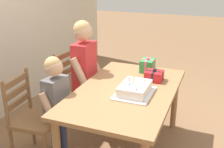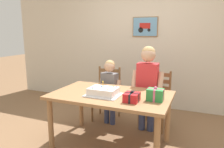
{
  "view_description": "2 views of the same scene",
  "coord_description": "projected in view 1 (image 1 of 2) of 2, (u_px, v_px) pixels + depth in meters",
  "views": [
    {
      "loc": [
        -2.43,
        -0.81,
        1.87
      ],
      "look_at": [
        -0.12,
        0.11,
        0.93
      ],
      "focal_mm": 44.65,
      "sensor_mm": 36.0,
      "label": 1
    },
    {
      "loc": [
        1.08,
        -2.55,
        1.56
      ],
      "look_at": [
        -0.03,
        0.11,
        0.98
      ],
      "focal_mm": 34.67,
      "sensor_mm": 36.0,
      "label": 2
    }
  ],
  "objects": [
    {
      "name": "dining_table",
      "position": [
        126.0,
        98.0,
        2.82
      ],
      "size": [
        1.57,
        0.95,
        0.74
      ],
      "color": "#9E7047",
      "rests_on": "ground"
    },
    {
      "name": "chair_left",
      "position": [
        33.0,
        118.0,
        2.8
      ],
      "size": [
        0.45,
        0.45,
        0.92
      ],
      "color": "brown",
      "rests_on": "ground"
    },
    {
      "name": "birthday_cake",
      "position": [
        135.0,
        89.0,
        2.68
      ],
      "size": [
        0.44,
        0.34,
        0.19
      ],
      "color": "silver",
      "rests_on": "dining_table"
    },
    {
      "name": "child_younger",
      "position": [
        56.0,
        98.0,
        2.78
      ],
      "size": [
        0.41,
        0.24,
        1.09
      ],
      "color": "#38426B",
      "rests_on": "ground"
    },
    {
      "name": "chair_right",
      "position": [
        75.0,
        86.0,
        3.55
      ],
      "size": [
        0.46,
        0.46,
        0.92
      ],
      "color": "brown",
      "rests_on": "ground"
    },
    {
      "name": "gift_box_beside_cake",
      "position": [
        154.0,
        76.0,
        3.01
      ],
      "size": [
        0.17,
        0.19,
        0.14
      ],
      "color": "red",
      "rests_on": "dining_table"
    },
    {
      "name": "child_older",
      "position": [
        85.0,
        65.0,
        3.28
      ],
      "size": [
        0.49,
        0.28,
        1.34
      ],
      "color": "#38426B",
      "rests_on": "ground"
    },
    {
      "name": "gift_box_red_large",
      "position": [
        147.0,
        65.0,
        3.27
      ],
      "size": [
        0.2,
        0.15,
        0.18
      ],
      "color": "#2D8E42",
      "rests_on": "dining_table"
    }
  ]
}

